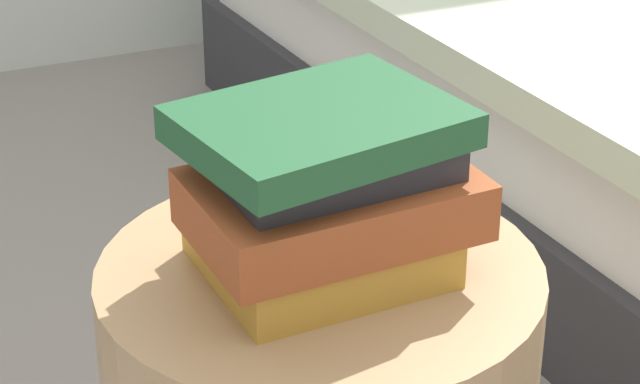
% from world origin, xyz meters
% --- Properties ---
extents(book_ochre, '(0.24, 0.21, 0.05)m').
position_xyz_m(book_ochre, '(-0.00, 0.00, 0.52)').
color(book_ochre, '#B7842D').
rests_on(book_ochre, side_table).
extents(book_rust, '(0.29, 0.20, 0.06)m').
position_xyz_m(book_rust, '(0.01, -0.01, 0.57)').
color(book_rust, '#994723').
rests_on(book_rust, book_ochre).
extents(book_charcoal, '(0.24, 0.19, 0.03)m').
position_xyz_m(book_charcoal, '(0.01, 0.01, 0.62)').
color(book_charcoal, '#28282D').
rests_on(book_charcoal, book_rust).
extents(book_forest, '(0.29, 0.24, 0.04)m').
position_xyz_m(book_forest, '(-0.00, 0.00, 0.65)').
color(book_forest, '#1E512D').
rests_on(book_forest, book_charcoal).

